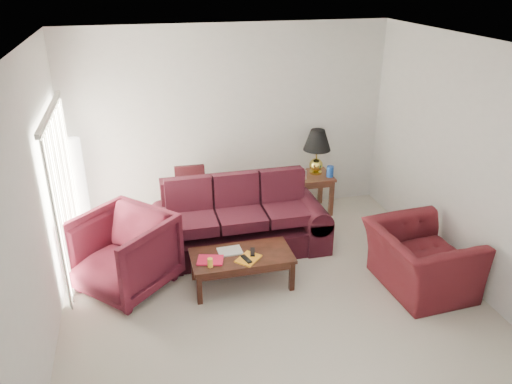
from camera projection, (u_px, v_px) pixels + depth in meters
floor at (273, 297)px, 6.17m from camera, size 5.00×5.00×0.00m
blinds at (63, 195)px, 6.34m from camera, size 0.10×2.00×2.16m
sofa at (240, 218)px, 7.01m from camera, size 2.51×1.18×1.00m
throw_pillow at (190, 180)px, 7.55m from camera, size 0.45×0.23×0.46m
end_table at (312, 193)px, 8.21m from camera, size 0.60×0.60×0.65m
table_lamp at (317, 152)px, 7.98m from camera, size 0.55×0.55×0.74m
clock at (302, 175)px, 7.87m from camera, size 0.15×0.08×0.14m
blue_canister at (330, 171)px, 7.97m from camera, size 0.11×0.11×0.18m
picture_frame at (300, 168)px, 8.13m from camera, size 0.14×0.17×0.05m
floor_lamp at (80, 188)px, 7.28m from camera, size 0.31×0.31×1.55m
armchair_left at (123, 253)px, 6.16m from camera, size 1.51×1.51×0.99m
armchair_right at (420, 260)px, 6.20m from camera, size 1.14×1.28×0.80m
coffee_table at (242, 269)px, 6.32m from camera, size 1.35×0.82×0.44m
magazine_red at (210, 260)px, 6.09m from camera, size 0.36×0.31×0.02m
magazine_white at (230, 251)px, 6.29m from camera, size 0.31×0.24×0.02m
magazine_orange at (248, 259)px, 6.12m from camera, size 0.37×0.37×0.02m
remote_a at (246, 259)px, 6.08m from camera, size 0.11×0.20×0.02m
remote_b at (253, 252)px, 6.23m from camera, size 0.10×0.19×0.02m
yellow_glass at (210, 263)px, 5.95m from camera, size 0.08×0.08×0.11m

